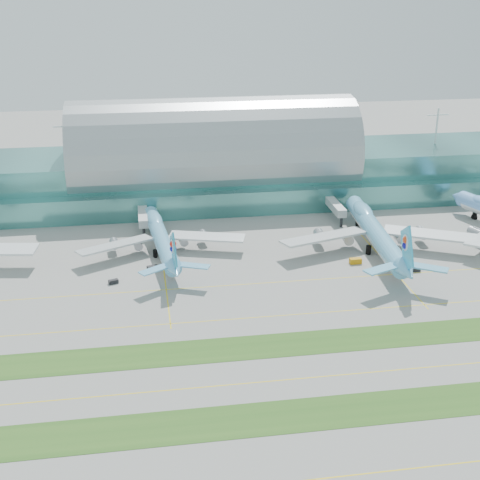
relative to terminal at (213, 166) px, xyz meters
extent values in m
plane|color=gray|center=(-0.01, -128.79, -14.23)|extent=(700.00, 700.00, 0.00)
cube|color=#3D7A75|center=(-0.01, 1.21, -4.23)|extent=(340.00, 42.00, 20.00)
cube|color=#3D7A75|center=(-0.01, -22.79, -9.23)|extent=(340.00, 8.00, 10.00)
ellipsoid|color=#9EA5A8|center=(-0.01, 1.21, 5.77)|extent=(340.00, 46.20, 16.17)
cylinder|color=white|center=(-0.01, 1.21, 13.77)|extent=(0.80, 0.80, 16.00)
cube|color=#B2B7B7|center=(-31.01, -33.79, -8.73)|extent=(3.50, 22.00, 3.00)
cylinder|color=black|center=(-31.01, -43.79, -12.23)|extent=(1.00, 1.00, 4.00)
cube|color=#B2B7B7|center=(43.99, -33.79, -8.73)|extent=(3.50, 22.00, 3.00)
cylinder|color=black|center=(43.99, -43.79, -12.23)|extent=(1.00, 1.00, 4.00)
cube|color=#2D591E|center=(-0.01, -156.79, -14.19)|extent=(420.00, 12.00, 0.08)
cube|color=#2D591E|center=(-0.01, -126.79, -14.19)|extent=(420.00, 12.00, 0.08)
cube|color=yellow|center=(-0.01, -176.79, -14.22)|extent=(420.00, 0.35, 0.01)
cube|color=yellow|center=(-0.01, -142.79, -14.22)|extent=(420.00, 0.35, 0.01)
cube|color=yellow|center=(-0.01, -110.79, -14.22)|extent=(420.00, 0.35, 0.01)
cube|color=yellow|center=(-0.01, -88.79, -14.22)|extent=(420.00, 0.35, 0.01)
cylinder|color=#68B7E5|center=(-25.32, -58.63, -8.85)|extent=(10.69, 54.88, 5.46)
ellipsoid|color=#68B7E5|center=(-26.79, -43.41, -7.35)|extent=(6.76, 17.02, 3.89)
cone|color=#68B7E5|center=(-28.15, -29.35, -8.85)|extent=(5.86, 4.91, 5.46)
cone|color=#68B7E5|center=(-22.35, -89.31, -7.80)|extent=(5.93, 8.39, 5.19)
cube|color=silver|center=(-40.93, -61.91, -9.21)|extent=(26.50, 18.09, 1.08)
cylinder|color=#96979F|center=(-37.44, -56.79, -11.06)|extent=(3.45, 5.11, 2.99)
cube|color=silver|center=(-9.37, -58.86, -9.21)|extent=(27.22, 13.85, 1.08)
cylinder|color=#96979F|center=(-13.77, -54.50, -11.06)|extent=(3.45, 5.11, 2.99)
cube|color=#2B9DC1|center=(-22.52, -87.56, -2.25)|extent=(1.64, 11.57, 12.70)
cylinder|color=white|center=(-22.60, -86.68, -0.93)|extent=(1.20, 4.28, 4.23)
cylinder|color=black|center=(-27.31, -37.97, -12.91)|extent=(1.59, 1.59, 2.64)
cylinder|color=black|center=(-27.61, -62.39, -12.91)|extent=(1.59, 1.59, 2.64)
cylinder|color=black|center=(-22.35, -61.88, -12.91)|extent=(1.59, 1.59, 2.64)
cylinder|color=#64B5DE|center=(48.91, -67.24, -7.89)|extent=(11.80, 64.70, 6.44)
ellipsoid|color=#64B5DE|center=(50.42, -49.28, -6.12)|extent=(7.73, 20.02, 4.59)
cone|color=#64B5DE|center=(51.81, -32.68, -7.89)|extent=(6.85, 5.71, 6.44)
cone|color=#64B5DE|center=(45.87, -103.46, -6.65)|extent=(6.88, 9.83, 6.12)
cube|color=silver|center=(30.11, -67.75, -8.31)|extent=(32.08, 16.68, 1.27)
cylinder|color=#9A9CA2|center=(35.23, -62.55, -10.49)|extent=(4.00, 5.99, 3.53)
cube|color=silver|center=(67.36, -70.88, -8.31)|extent=(31.34, 21.03, 1.27)
cylinder|color=#9A9CA2|center=(63.17, -64.90, -10.49)|extent=(4.00, 5.99, 3.53)
cube|color=#33B4E3|center=(46.04, -101.39, -0.10)|extent=(1.76, 13.65, 14.97)
cylinder|color=white|center=(46.13, -100.36, 1.45)|extent=(1.35, 5.05, 4.98)
cylinder|color=black|center=(50.95, -42.86, -12.67)|extent=(1.87, 1.87, 3.12)
cylinder|color=black|center=(45.45, -71.12, -12.67)|extent=(1.87, 1.87, 3.12)
cylinder|color=black|center=(51.66, -71.64, -12.67)|extent=(1.87, 1.87, 3.12)
cone|color=#70AEF8|center=(95.83, -33.26, -7.91)|extent=(7.70, 6.90, 6.42)
cylinder|color=black|center=(98.96, -42.96, -12.67)|extent=(1.86, 1.86, 3.11)
cube|color=black|center=(-41.41, -81.77, -13.60)|extent=(3.32, 2.37, 1.26)
cube|color=black|center=(-28.92, -73.48, -13.45)|extent=(3.89, 2.86, 1.55)
cube|color=#C6840B|center=(38.46, -78.38, -13.32)|extent=(3.99, 2.09, 1.82)
cube|color=black|center=(55.68, -87.29, -13.50)|extent=(3.39, 1.99, 1.45)
camera|label=1|loc=(-31.51, -275.21, 75.11)|focal=50.00mm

